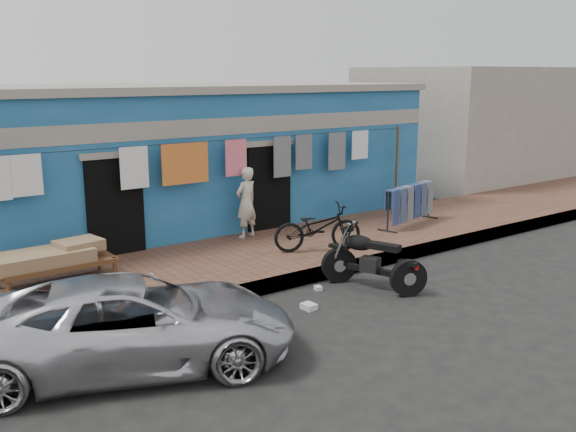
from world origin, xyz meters
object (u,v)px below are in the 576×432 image
object	(u,v)px
bicycle	(318,223)
motorcycle	(373,259)
jeans_rack	(409,204)
car	(132,322)
charpoy	(57,265)
seated_person	(246,202)

from	to	relation	value
bicycle	motorcycle	size ratio (longest dim) A/B	0.98
bicycle	jeans_rack	distance (m)	3.10
car	charpoy	bearing A→B (deg)	21.21
car	motorcycle	distance (m)	4.50
seated_person	bicycle	distance (m)	1.78
bicycle	jeans_rack	world-z (taller)	bicycle
car	seated_person	size ratio (longest dim) A/B	2.81
car	motorcycle	world-z (taller)	car
seated_person	bicycle	world-z (taller)	seated_person
motorcycle	jeans_rack	bearing A→B (deg)	14.49
car	jeans_rack	size ratio (longest dim) A/B	2.12
jeans_rack	car	bearing A→B (deg)	-161.26
charpoy	jeans_rack	xyz separation A→B (m)	(7.76, -0.43, 0.14)
seated_person	motorcycle	size ratio (longest dim) A/B	0.85
car	motorcycle	xyz separation A→B (m)	(4.49, 0.38, -0.05)
bicycle	jeans_rack	bearing A→B (deg)	-58.65
seated_person	motorcycle	bearing A→B (deg)	81.71
motorcycle	bicycle	bearing A→B (deg)	63.07
car	charpoy	distance (m)	3.06
car	charpoy	world-z (taller)	car
seated_person	motorcycle	distance (m)	3.50
car	seated_person	bearing A→B (deg)	-26.07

